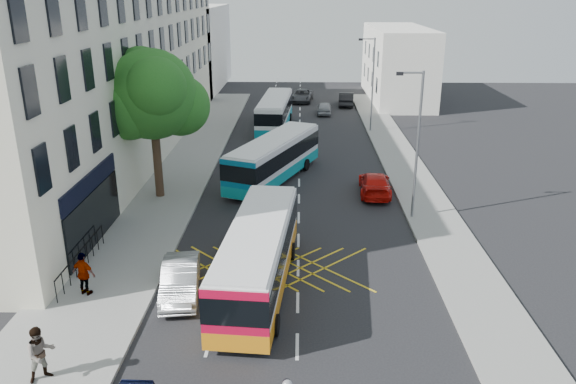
# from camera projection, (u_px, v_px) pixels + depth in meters

# --- Properties ---
(ground) EXTENTS (120.00, 120.00, 0.00)m
(ground) POSITION_uv_depth(u_px,v_px,m) (297.00, 346.00, 20.13)
(ground) COLOR black
(ground) RESTS_ON ground
(pavement_left) EXTENTS (5.00, 70.00, 0.15)m
(pavement_left) POSITION_uv_depth(u_px,v_px,m) (160.00, 196.00, 34.37)
(pavement_left) COLOR gray
(pavement_left) RESTS_ON ground
(pavement_right) EXTENTS (3.00, 70.00, 0.15)m
(pavement_right) POSITION_uv_depth(u_px,v_px,m) (422.00, 199.00, 34.03)
(pavement_right) COLOR gray
(pavement_right) RESTS_ON ground
(terrace_main) EXTENTS (8.30, 45.00, 13.50)m
(terrace_main) POSITION_uv_depth(u_px,v_px,m) (109.00, 65.00, 41.11)
(terrace_main) COLOR #EAE5C4
(terrace_main) RESTS_ON ground
(terrace_far) EXTENTS (8.00, 20.00, 10.00)m
(terrace_far) POSITION_uv_depth(u_px,v_px,m) (189.00, 48.00, 70.36)
(terrace_far) COLOR silver
(terrace_far) RESTS_ON ground
(building_right) EXTENTS (6.00, 18.00, 8.00)m
(building_right) POSITION_uv_depth(u_px,v_px,m) (397.00, 64.00, 63.60)
(building_right) COLOR silver
(building_right) RESTS_ON ground
(street_tree) EXTENTS (6.30, 5.70, 8.80)m
(street_tree) POSITION_uv_depth(u_px,v_px,m) (152.00, 95.00, 32.21)
(street_tree) COLOR #382619
(street_tree) RESTS_ON pavement_left
(lamp_near) EXTENTS (1.45, 0.15, 8.00)m
(lamp_near) POSITION_uv_depth(u_px,v_px,m) (416.00, 138.00, 29.69)
(lamp_near) COLOR slate
(lamp_near) RESTS_ON pavement_right
(lamp_far) EXTENTS (1.45, 0.15, 8.00)m
(lamp_far) POSITION_uv_depth(u_px,v_px,m) (372.00, 80.00, 48.47)
(lamp_far) COLOR slate
(lamp_far) RESTS_ON pavement_right
(railings) EXTENTS (0.08, 5.60, 1.14)m
(railings) POSITION_uv_depth(u_px,v_px,m) (81.00, 259.00, 25.07)
(railings) COLOR black
(railings) RESTS_ON pavement_left
(bus_near) EXTENTS (3.20, 10.38, 2.87)m
(bus_near) POSITION_uv_depth(u_px,v_px,m) (258.00, 256.00, 23.58)
(bus_near) COLOR silver
(bus_near) RESTS_ON ground
(bus_mid) EXTENTS (6.06, 10.32, 2.86)m
(bus_mid) POSITION_uv_depth(u_px,v_px,m) (274.00, 158.00, 37.05)
(bus_mid) COLOR silver
(bus_mid) RESTS_ON ground
(bus_far) EXTENTS (3.01, 10.36, 2.88)m
(bus_far) POSITION_uv_depth(u_px,v_px,m) (275.00, 112.00, 50.79)
(bus_far) COLOR silver
(bus_far) RESTS_ON ground
(parked_car_silver) EXTENTS (2.02, 4.37, 1.39)m
(parked_car_silver) POSITION_uv_depth(u_px,v_px,m) (180.00, 279.00, 23.34)
(parked_car_silver) COLOR #9DA0A4
(parked_car_silver) RESTS_ON ground
(red_hatchback) EXTENTS (2.14, 4.70, 1.33)m
(red_hatchback) POSITION_uv_depth(u_px,v_px,m) (375.00, 184.00, 34.82)
(red_hatchback) COLOR red
(red_hatchback) RESTS_ON ground
(distant_car_grey) EXTENTS (2.72, 5.03, 1.34)m
(distant_car_grey) POSITION_uv_depth(u_px,v_px,m) (302.00, 96.00, 63.07)
(distant_car_grey) COLOR #3B3D42
(distant_car_grey) RESTS_ON ground
(distant_car_silver) EXTENTS (1.69, 3.72, 1.24)m
(distant_car_silver) POSITION_uv_depth(u_px,v_px,m) (325.00, 108.00, 56.94)
(distant_car_silver) COLOR #9A9BA1
(distant_car_silver) RESTS_ON ground
(distant_car_dark) EXTENTS (1.96, 4.56, 1.46)m
(distant_car_dark) POSITION_uv_depth(u_px,v_px,m) (346.00, 99.00, 60.95)
(distant_car_dark) COLOR black
(distant_car_dark) RESTS_ON ground
(pedestrian_near) EXTENTS (1.17, 1.15, 1.91)m
(pedestrian_near) POSITION_uv_depth(u_px,v_px,m) (41.00, 354.00, 17.94)
(pedestrian_near) COLOR gray
(pedestrian_near) RESTS_ON pavement_left
(pedestrian_far) EXTENTS (1.19, 0.82, 1.88)m
(pedestrian_far) POSITION_uv_depth(u_px,v_px,m) (84.00, 274.00, 22.97)
(pedestrian_far) COLOR gray
(pedestrian_far) RESTS_ON pavement_left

